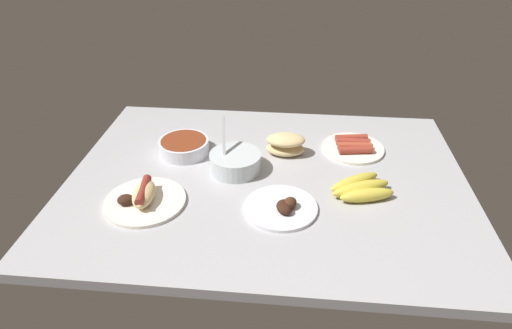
# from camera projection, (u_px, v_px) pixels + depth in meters

# --- Properties ---
(ground_plane) EXTENTS (1.20, 0.90, 0.03)m
(ground_plane) POSITION_uv_depth(u_px,v_px,m) (267.00, 181.00, 1.32)
(ground_plane) COLOR #B2B2B7
(banana_bunch) EXTENTS (0.19, 0.16, 0.04)m
(banana_bunch) POSITION_uv_depth(u_px,v_px,m) (361.00, 188.00, 1.23)
(banana_bunch) COLOR gold
(banana_bunch) RESTS_ON ground_plane
(plate_grilled_meat) EXTENTS (0.20, 0.20, 0.04)m
(plate_grilled_meat) POSITION_uv_depth(u_px,v_px,m) (282.00, 207.00, 1.18)
(plate_grilled_meat) COLOR white
(plate_grilled_meat) RESTS_ON ground_plane
(bowl_coleslaw) EXTENTS (0.16, 0.16, 0.15)m
(bowl_coleslaw) POSITION_uv_depth(u_px,v_px,m) (235.00, 161.00, 1.33)
(bowl_coleslaw) COLOR silver
(bowl_coleslaw) RESTS_ON ground_plane
(plate_hotdog_assembled) EXTENTS (0.23, 0.23, 0.06)m
(plate_hotdog_assembled) POSITION_uv_depth(u_px,v_px,m) (144.00, 198.00, 1.20)
(plate_hotdog_assembled) COLOR white
(plate_hotdog_assembled) RESTS_ON ground_plane
(bread_stack) EXTENTS (0.13, 0.09, 0.07)m
(bread_stack) POSITION_uv_depth(u_px,v_px,m) (285.00, 144.00, 1.41)
(bread_stack) COLOR #E5C689
(bread_stack) RESTS_ON ground_plane
(bowl_chili) EXTENTS (0.16, 0.16, 0.05)m
(bowl_chili) POSITION_uv_depth(u_px,v_px,m) (184.00, 146.00, 1.42)
(bowl_chili) COLOR white
(bowl_chili) RESTS_ON ground_plane
(plate_sausages) EXTENTS (0.21, 0.21, 0.03)m
(plate_sausages) POSITION_uv_depth(u_px,v_px,m) (353.00, 147.00, 1.45)
(plate_sausages) COLOR white
(plate_sausages) RESTS_ON ground_plane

